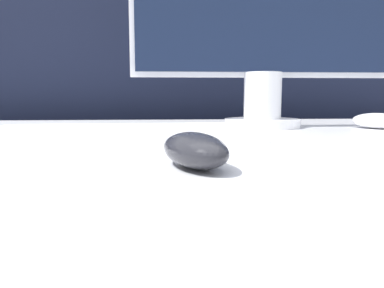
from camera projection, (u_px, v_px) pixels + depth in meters
partition_panel at (179, 157)px, 1.32m from camera, size 5.00×0.03×1.14m
computer_mouse_near at (195, 150)px, 0.38m from camera, size 0.09×0.13×0.04m
keyboard at (126, 134)px, 0.62m from camera, size 0.45×0.16×0.02m
monitor at (264, 18)px, 0.85m from camera, size 0.61×0.18×0.46m
computer_mouse_far at (378, 121)px, 0.83m from camera, size 0.11×0.13×0.04m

